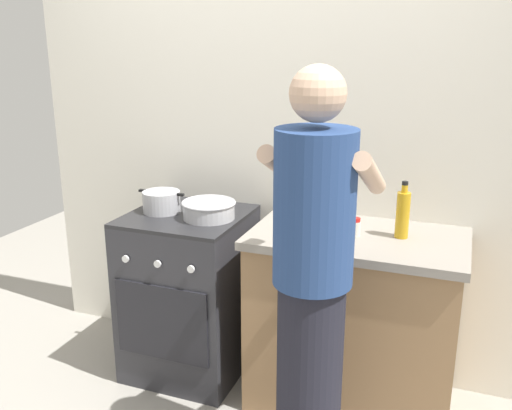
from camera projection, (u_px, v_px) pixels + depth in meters
The scene contains 10 objects.
ground at pixel (239, 393), 2.93m from camera, with size 6.00×6.00×0.00m, color gray.
back_wall at pixel (308, 143), 2.95m from camera, with size 3.20×0.10×2.50m.
countertop at pixel (353, 321), 2.75m from camera, with size 1.00×0.60×0.90m.
stove_range at pixel (189, 293), 3.05m from camera, with size 0.60×0.62×0.90m.
pot at pixel (162, 202), 2.95m from camera, with size 0.26×0.20×0.11m.
mixing_bowl at pixel (209, 209), 2.85m from camera, with size 0.28×0.28×0.09m.
utensil_crock at pixel (326, 204), 2.80m from camera, with size 0.10×0.10×0.32m.
spice_bottle at pixel (356, 227), 2.60m from camera, with size 0.04×0.04×0.09m.
oil_bottle at pixel (403, 214), 2.55m from camera, with size 0.06×0.06×0.27m.
person at pixel (312, 291), 2.12m from camera, with size 0.41×0.50×1.70m.
Camera 1 is at (0.98, -2.33, 1.78)m, focal length 39.36 mm.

